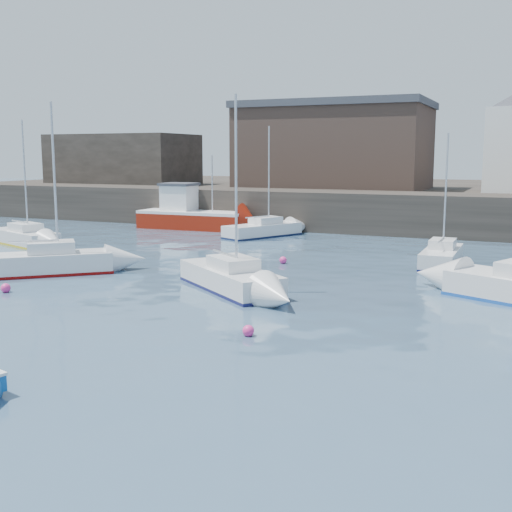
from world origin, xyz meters
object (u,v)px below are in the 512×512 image
at_px(fishing_boat, 191,214).
at_px(buoy_mid, 248,336).
at_px(sailboat_b, 230,278).
at_px(sailboat_h, 263,229).
at_px(sailboat_f, 442,256).
at_px(sailboat_a, 46,262).
at_px(buoy_far, 283,263).
at_px(sailboat_e, 24,237).
at_px(buoy_near, 6,292).

relative_size(fishing_boat, buoy_mid, 22.76).
xyz_separation_m(sailboat_b, sailboat_h, (-5.92, 17.42, -0.03)).
bearing_deg(sailboat_b, sailboat_f, 53.99).
bearing_deg(sailboat_a, buoy_far, 38.42).
relative_size(sailboat_a, sailboat_b, 1.01).
xyz_separation_m(sailboat_f, buoy_mid, (-3.81, -16.53, -0.49)).
bearing_deg(sailboat_f, sailboat_b, -126.01).
distance_m(fishing_boat, sailboat_a, 20.45).
height_order(fishing_boat, sailboat_e, sailboat_e).
height_order(sailboat_b, buoy_mid, sailboat_b).
bearing_deg(buoy_far, buoy_near, -125.09).
xyz_separation_m(fishing_boat, buoy_far, (12.82, -12.61, -1.11)).
bearing_deg(sailboat_e, sailboat_a, -41.48).
relative_size(sailboat_a, sailboat_f, 1.20).
bearing_deg(buoy_far, sailboat_a, -141.58).
xyz_separation_m(fishing_boat, buoy_mid, (16.90, -26.10, -1.11)).
relative_size(sailboat_f, buoy_far, 17.40).
bearing_deg(sailboat_e, sailboat_h, 38.82).
xyz_separation_m(sailboat_b, sailboat_f, (7.49, 10.31, -0.05)).
distance_m(sailboat_b, buoy_mid, 7.25).
height_order(sailboat_h, buoy_mid, sailboat_h).
bearing_deg(sailboat_a, sailboat_e, 138.52).
xyz_separation_m(sailboat_h, buoy_far, (5.53, -10.15, -0.51)).
relative_size(fishing_boat, buoy_far, 22.00).
xyz_separation_m(sailboat_h, buoy_mid, (9.61, -23.64, -0.51)).
distance_m(fishing_boat, buoy_mid, 31.11).
distance_m(fishing_boat, sailboat_e, 13.68).
bearing_deg(sailboat_f, sailboat_e, -173.36).
relative_size(sailboat_a, sailboat_e, 1.04).
bearing_deg(buoy_mid, sailboat_a, 156.52).
bearing_deg(sailboat_a, fishing_boat, 99.21).
xyz_separation_m(buoy_near, buoy_mid, (12.24, -1.88, 0.00)).
relative_size(sailboat_f, sailboat_h, 0.89).
xyz_separation_m(sailboat_b, buoy_far, (-0.39, 7.27, -0.54)).
relative_size(sailboat_h, buoy_near, 18.92).
relative_size(sailboat_a, buoy_near, 20.13).
relative_size(sailboat_b, buoy_near, 20.03).
distance_m(sailboat_e, sailboat_f, 26.19).
xyz_separation_m(sailboat_a, sailboat_h, (4.01, 17.72, -0.08)).
bearing_deg(sailboat_a, sailboat_f, 31.34).
distance_m(sailboat_a, sailboat_h, 18.17).
bearing_deg(fishing_boat, buoy_mid, -57.08).
bearing_deg(buoy_near, sailboat_f, 42.42).
bearing_deg(buoy_near, sailboat_h, 83.12).
xyz_separation_m(sailboat_b, buoy_near, (-8.55, -4.35, -0.54)).
bearing_deg(sailboat_a, buoy_near, -71.05).
relative_size(sailboat_f, buoy_near, 16.81).
bearing_deg(buoy_far, sailboat_e, 179.95).
relative_size(sailboat_e, buoy_far, 20.00).
bearing_deg(sailboat_e, fishing_boat, 67.14).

